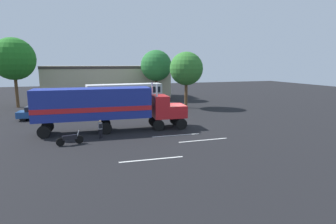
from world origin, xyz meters
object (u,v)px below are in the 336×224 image
tree_center (186,69)px  parked_bus (125,93)px  person_bystander (100,128)px  motorcycle (70,139)px  parked_car (38,113)px  tree_right (156,66)px  tree_left (14,59)px  semi_truck (106,105)px

tree_center → parked_bus: bearing=155.5°
person_bystander → motorcycle: (-2.47, -1.15, -0.41)m
person_bystander → parked_bus: 17.72m
parked_car → tree_right: tree_right is taller
motorcycle → tree_right: tree_right is taller
tree_center → motorcycle: bearing=-137.7°
tree_left → tree_right: 21.92m
parked_bus → parked_car: size_ratio=2.45×
semi_truck → tree_right: size_ratio=1.63×
person_bystander → motorcycle: 2.76m
parked_car → tree_left: bearing=110.3°
tree_center → tree_right: (-1.58, 10.08, 0.37)m
parked_bus → parked_car: 12.87m
tree_center → person_bystander: bearing=-135.3°
parked_car → tree_left: tree_left is taller
motorcycle → tree_right: size_ratio=0.24×
tree_right → tree_left: bearing=-175.0°
tree_left → tree_right: (21.82, 1.91, -1.00)m
parked_car → tree_right: 22.47m
person_bystander → parked_car: size_ratio=0.36×
parked_car → tree_right: bearing=35.2°
parked_bus → tree_center: bearing=-24.5°
tree_left → parked_bus: bearing=-16.2°
tree_center → tree_right: 10.21m
parked_car → tree_right: size_ratio=0.52×
parked_bus → motorcycle: 19.66m
motorcycle → tree_right: 28.79m
parked_car → person_bystander: bearing=-60.1°
parked_car → tree_right: (17.87, 12.58, 5.22)m
person_bystander → tree_right: tree_right is taller
person_bystander → tree_left: (-10.09, 21.35, 6.14)m
parked_bus → tree_left: bearing=163.8°
person_bystander → motorcycle: bearing=-155.0°
tree_left → tree_center: 24.82m
parked_car → motorcycle: (3.67, -11.84, -0.33)m
person_bystander → semi_truck: bearing=72.5°
tree_left → semi_truck: bearing=-60.2°
parked_bus → tree_right: (6.70, 6.31, 3.96)m
person_bystander → tree_center: tree_center is taller
semi_truck → tree_left: bearing=119.8°
parked_car → motorcycle: 12.40m
tree_right → parked_bus: bearing=-136.7°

